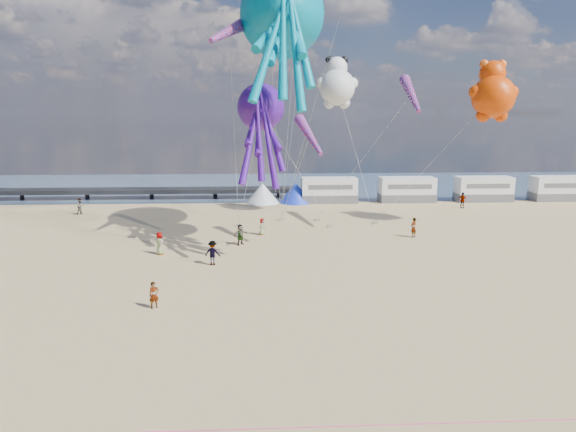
{
  "coord_description": "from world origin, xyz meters",
  "views": [
    {
      "loc": [
        -1.98,
        -20.76,
        10.61
      ],
      "look_at": [
        -0.64,
        6.0,
        5.21
      ],
      "focal_mm": 32.0,
      "sensor_mm": 36.0,
      "label": 1
    }
  ],
  "objects_px": {
    "kite_teddy_orange": "(493,97)",
    "motorhome_1": "(407,189)",
    "kite_octopus_teal": "(282,15)",
    "windsock_left": "(229,31)",
    "sandbag_b": "(330,226)",
    "beachgoer_0": "(160,243)",
    "beachgoer_3": "(463,200)",
    "sandbag_c": "(375,223)",
    "sandbag_a": "(239,225)",
    "sandbag_e": "(281,219)",
    "beachgoer_5": "(413,228)",
    "beachgoer_4": "(240,235)",
    "beachgoer_2": "(213,253)",
    "kite_panda": "(337,87)",
    "beachgoer_1": "(81,206)",
    "windsock_right": "(310,136)",
    "motorhome_0": "(329,190)",
    "motorhome_3": "(559,188)",
    "sandbag_d": "(317,219)",
    "tent_white": "(262,193)",
    "motorhome_2": "(484,189)",
    "kite_octopus_purple": "(261,107)",
    "beachgoer_6": "(262,227)",
    "windsock_mid": "(411,94)",
    "standing_person": "(154,295)"
  },
  "relations": [
    {
      "from": "motorhome_0",
      "to": "kite_octopus_purple",
      "type": "bearing_deg",
      "value": -112.36
    },
    {
      "from": "beachgoer_6",
      "to": "windsock_left",
      "type": "distance_m",
      "value": 16.42
    },
    {
      "from": "beachgoer_6",
      "to": "tent_white",
      "type": "bearing_deg",
      "value": 37.56
    },
    {
      "from": "motorhome_3",
      "to": "sandbag_c",
      "type": "xyz_separation_m",
      "value": [
        -25.55,
        -12.48,
        -1.39
      ]
    },
    {
      "from": "motorhome_2",
      "to": "kite_teddy_orange",
      "type": "distance_m",
      "value": 19.2
    },
    {
      "from": "beachgoer_2",
      "to": "motorhome_1",
      "type": "bearing_deg",
      "value": -118.93
    },
    {
      "from": "beachgoer_2",
      "to": "beachgoer_5",
      "type": "bearing_deg",
      "value": -145.28
    },
    {
      "from": "sandbag_b",
      "to": "motorhome_0",
      "type": "bearing_deg",
      "value": 83.23
    },
    {
      "from": "beachgoer_1",
      "to": "kite_panda",
      "type": "distance_m",
      "value": 29.54
    },
    {
      "from": "beachgoer_3",
      "to": "windsock_mid",
      "type": "bearing_deg",
      "value": 91.34
    },
    {
      "from": "beachgoer_1",
      "to": "beachgoer_5",
      "type": "bearing_deg",
      "value": -72.13
    },
    {
      "from": "sandbag_c",
      "to": "motorhome_2",
      "type": "bearing_deg",
      "value": 37.87
    },
    {
      "from": "beachgoer_0",
      "to": "motorhome_1",
      "type": "bearing_deg",
      "value": -74.54
    },
    {
      "from": "sandbag_e",
      "to": "kite_teddy_orange",
      "type": "height_order",
      "value": "kite_teddy_orange"
    },
    {
      "from": "beachgoer_0",
      "to": "beachgoer_2",
      "type": "distance_m",
      "value": 5.2
    },
    {
      "from": "windsock_mid",
      "to": "beachgoer_0",
      "type": "bearing_deg",
      "value": -158.02
    },
    {
      "from": "beachgoer_2",
      "to": "kite_panda",
      "type": "distance_m",
      "value": 22.94
    },
    {
      "from": "motorhome_0",
      "to": "standing_person",
      "type": "bearing_deg",
      "value": -112.64
    },
    {
      "from": "beachgoer_2",
      "to": "kite_panda",
      "type": "height_order",
      "value": "kite_panda"
    },
    {
      "from": "beachgoer_3",
      "to": "sandbag_c",
      "type": "bearing_deg",
      "value": 76.38
    },
    {
      "from": "motorhome_2",
      "to": "kite_octopus_purple",
      "type": "relative_size",
      "value": 0.66
    },
    {
      "from": "windsock_mid",
      "to": "tent_white",
      "type": "bearing_deg",
      "value": 133.53
    },
    {
      "from": "tent_white",
      "to": "sandbag_c",
      "type": "relative_size",
      "value": 8.0
    },
    {
      "from": "tent_white",
      "to": "kite_panda",
      "type": "bearing_deg",
      "value": -51.81
    },
    {
      "from": "beachgoer_5",
      "to": "sandbag_d",
      "type": "bearing_deg",
      "value": -80.01
    },
    {
      "from": "windsock_left",
      "to": "windsock_right",
      "type": "height_order",
      "value": "windsock_left"
    },
    {
      "from": "tent_white",
      "to": "sandbag_d",
      "type": "bearing_deg",
      "value": -62.68
    },
    {
      "from": "sandbag_e",
      "to": "kite_octopus_teal",
      "type": "height_order",
      "value": "kite_octopus_teal"
    },
    {
      "from": "sandbag_a",
      "to": "windsock_right",
      "type": "bearing_deg",
      "value": -51.01
    },
    {
      "from": "motorhome_3",
      "to": "kite_panda",
      "type": "height_order",
      "value": "kite_panda"
    },
    {
      "from": "beachgoer_2",
      "to": "kite_octopus_teal",
      "type": "bearing_deg",
      "value": -111.02
    },
    {
      "from": "motorhome_3",
      "to": "standing_person",
      "type": "bearing_deg",
      "value": -141.68
    },
    {
      "from": "kite_octopus_teal",
      "to": "sandbag_b",
      "type": "bearing_deg",
      "value": 38.23
    },
    {
      "from": "windsock_right",
      "to": "sandbag_c",
      "type": "bearing_deg",
      "value": 31.29
    },
    {
      "from": "beachgoer_0",
      "to": "sandbag_d",
      "type": "height_order",
      "value": "beachgoer_0"
    },
    {
      "from": "motorhome_0",
      "to": "kite_octopus_purple",
      "type": "height_order",
      "value": "kite_octopus_purple"
    },
    {
      "from": "beachgoer_0",
      "to": "beachgoer_1",
      "type": "height_order",
      "value": "beachgoer_0"
    },
    {
      "from": "sandbag_a",
      "to": "beachgoer_4",
      "type": "bearing_deg",
      "value": -86.22
    },
    {
      "from": "beachgoer_1",
      "to": "beachgoer_6",
      "type": "relative_size",
      "value": 1.17
    },
    {
      "from": "beachgoer_5",
      "to": "windsock_left",
      "type": "height_order",
      "value": "windsock_left"
    },
    {
      "from": "beachgoer_3",
      "to": "sandbag_c",
      "type": "xyz_separation_m",
      "value": [
        -11.68,
        -7.85,
        -0.79
      ]
    },
    {
      "from": "motorhome_0",
      "to": "beachgoer_2",
      "type": "bearing_deg",
      "value": -114.44
    },
    {
      "from": "kite_teddy_orange",
      "to": "motorhome_1",
      "type": "bearing_deg",
      "value": 119.13
    },
    {
      "from": "kite_octopus_purple",
      "to": "windsock_mid",
      "type": "xyz_separation_m",
      "value": [
        13.07,
        3.93,
        1.13
      ]
    },
    {
      "from": "beachgoer_5",
      "to": "kite_panda",
      "type": "bearing_deg",
      "value": -92.3
    },
    {
      "from": "sandbag_e",
      "to": "windsock_right",
      "type": "height_order",
      "value": "windsock_right"
    },
    {
      "from": "beachgoer_1",
      "to": "windsock_right",
      "type": "height_order",
      "value": "windsock_right"
    },
    {
      "from": "beachgoer_0",
      "to": "sandbag_a",
      "type": "height_order",
      "value": "beachgoer_0"
    },
    {
      "from": "kite_octopus_teal",
      "to": "windsock_left",
      "type": "bearing_deg",
      "value": -147.14
    },
    {
      "from": "sandbag_b",
      "to": "kite_octopus_teal",
      "type": "height_order",
      "value": "kite_octopus_teal"
    }
  ]
}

